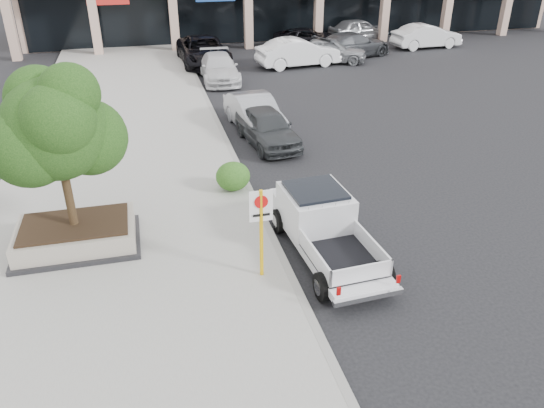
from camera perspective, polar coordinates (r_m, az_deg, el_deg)
The scene contains 18 objects.
ground at distance 13.34m, azimuth 8.92°, elevation -7.96°, with size 120.00×120.00×0.00m, color black.
sidewalk at distance 17.62m, azimuth -15.62°, elevation 1.08°, with size 8.00×52.00×0.15m, color gray.
curb at distance 17.86m, azimuth -2.93°, elevation 2.51°, with size 0.20×52.00×0.15m, color gray.
planter at distance 14.92m, azimuth -20.27°, elevation -3.13°, with size 3.20×2.20×0.68m.
planter_tree at distance 13.85m, azimuth -21.68°, elevation 7.73°, with size 2.90×2.55×4.00m.
no_parking_sign at distance 12.27m, azimuth -1.17°, elevation -1.94°, with size 0.55×0.09×2.30m.
hedge at distance 16.92m, azimuth -4.22°, elevation 2.99°, with size 1.10×0.99×0.94m, color #1E4B15.
pickup_truck at distance 13.69m, azimuth 6.00°, elevation -2.84°, with size 1.82×4.92×1.55m, color silver, non-canonical shape.
curb_car_a at distance 20.88m, azimuth -0.51°, elevation 8.28°, with size 1.65×4.10×1.40m, color #2F3234.
curb_car_b at distance 22.40m, azimuth -1.85°, elevation 9.73°, with size 1.53×4.39×1.45m, color #93959A.
curb_car_c at distance 30.13m, azimuth -5.71°, elevation 14.37°, with size 1.95×4.79×1.39m, color silver.
curb_car_d at distance 33.76m, azimuth -7.38°, elevation 16.00°, with size 2.76×5.98×1.66m, color black.
lot_car_a at distance 34.36m, azimuth 6.30°, elevation 16.14°, with size 1.79×4.44×1.51m, color #929499.
lot_car_b at distance 33.17m, azimuth 2.83°, elevation 15.97°, with size 1.76×5.04×1.66m, color white.
lot_car_c at distance 35.94m, azimuth 8.67°, elevation 16.57°, with size 2.19×5.39×1.56m, color #323538.
lot_car_d at distance 38.39m, azimuth 3.89°, elevation 17.36°, with size 2.21×4.79×1.33m, color black.
lot_car_e at distance 41.45m, azimuth 9.31°, elevation 18.05°, with size 1.87×4.66×1.59m, color #A2A5AA.
lot_car_f at distance 39.87m, azimuth 16.30°, elevation 16.95°, with size 1.68×4.81×1.58m, color silver.
Camera 1 is at (-4.57, -9.83, 7.77)m, focal length 35.00 mm.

